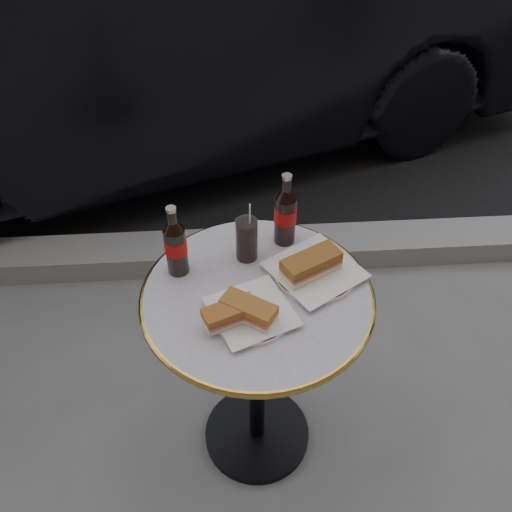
{
  "coord_description": "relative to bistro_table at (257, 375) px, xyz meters",
  "views": [
    {
      "loc": [
        -0.07,
        -1.02,
        1.83
      ],
      "look_at": [
        0.0,
        0.05,
        0.82
      ],
      "focal_mm": 40.0,
      "sensor_mm": 36.0,
      "label": 1
    }
  ],
  "objects": [
    {
      "name": "plate_left",
      "position": [
        -0.02,
        -0.07,
        0.37
      ],
      "size": [
        0.24,
        0.24,
        0.01
      ],
      "primitive_type": "cylinder",
      "rotation": [
        0.0,
        0.0,
        0.21
      ],
      "color": "white",
      "rests_on": "bistro_table"
    },
    {
      "name": "bistro_table",
      "position": [
        0.0,
        0.0,
        0.0
      ],
      "size": [
        0.62,
        0.62,
        0.73
      ],
      "primitive_type": null,
      "color": "#BAB2C4",
      "rests_on": "ground"
    },
    {
      "name": "sandwich_left_a",
      "position": [
        -0.07,
        -0.1,
        0.4
      ],
      "size": [
        0.15,
        0.11,
        0.05
      ],
      "primitive_type": "cube",
      "rotation": [
        0.0,
        0.0,
        0.39
      ],
      "color": "#9D5927",
      "rests_on": "plate_left"
    },
    {
      "name": "sandwich_right",
      "position": [
        0.15,
        0.05,
        0.41
      ],
      "size": [
        0.18,
        0.14,
        0.06
      ],
      "primitive_type": "cube",
      "rotation": [
        0.0,
        0.0,
        0.49
      ],
      "color": "brown",
      "rests_on": "plate_right"
    },
    {
      "name": "cola_bottle_right",
      "position": [
        0.09,
        0.2,
        0.48
      ],
      "size": [
        0.07,
        0.07,
        0.23
      ],
      "primitive_type": null,
      "rotation": [
        0.0,
        0.0,
        -0.12
      ],
      "color": "black",
      "rests_on": "bistro_table"
    },
    {
      "name": "plate_right",
      "position": [
        0.16,
        0.06,
        0.37
      ],
      "size": [
        0.3,
        0.3,
        0.01
      ],
      "primitive_type": "cylinder",
      "rotation": [
        0.0,
        0.0,
        0.38
      ],
      "color": "white",
      "rests_on": "bistro_table"
    },
    {
      "name": "ground",
      "position": [
        0.0,
        0.0,
        -0.37
      ],
      "size": [
        80.0,
        80.0,
        0.0
      ],
      "primitive_type": "plane",
      "color": "slate",
      "rests_on": "ground"
    },
    {
      "name": "cola_bottle_left",
      "position": [
        -0.21,
        0.1,
        0.48
      ],
      "size": [
        0.07,
        0.07,
        0.22
      ],
      "primitive_type": null,
      "rotation": [
        0.0,
        0.0,
        -0.14
      ],
      "color": "black",
      "rests_on": "bistro_table"
    },
    {
      "name": "sandwich_left_b",
      "position": [
        -0.03,
        -0.09,
        0.4
      ],
      "size": [
        0.15,
        0.13,
        0.05
      ],
      "primitive_type": "cube",
      "rotation": [
        0.0,
        0.0,
        -0.58
      ],
      "color": "#A06228",
      "rests_on": "plate_left"
    },
    {
      "name": "cola_glass",
      "position": [
        -0.02,
        0.14,
        0.43
      ],
      "size": [
        0.07,
        0.07,
        0.13
      ],
      "primitive_type": "cylinder",
      "rotation": [
        0.0,
        0.0,
        -0.18
      ],
      "color": "black",
      "rests_on": "bistro_table"
    },
    {
      "name": "curb",
      "position": [
        0.0,
        0.9,
        -0.32
      ],
      "size": [
        40.0,
        0.2,
        0.12
      ],
      "primitive_type": "cube",
      "color": "gray",
      "rests_on": "ground"
    },
    {
      "name": "parked_car",
      "position": [
        -0.36,
        1.95,
        0.33
      ],
      "size": [
        2.78,
        4.51,
        1.4
      ],
      "primitive_type": "imported",
      "rotation": [
        0.0,
        0.0,
        1.9
      ],
      "color": "black",
      "rests_on": "ground"
    }
  ]
}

